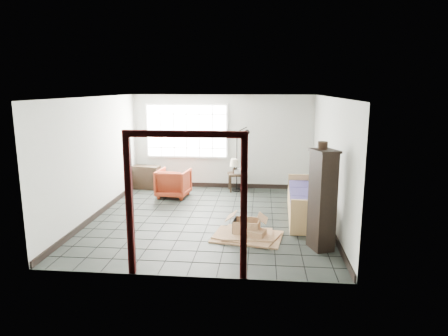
# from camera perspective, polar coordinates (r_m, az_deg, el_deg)

# --- Properties ---
(ground) EXTENTS (5.50, 5.50, 0.00)m
(ground) POSITION_cam_1_polar(r_m,az_deg,el_deg) (8.76, -1.99, -7.15)
(ground) COLOR black
(ground) RESTS_ON ground
(room_shell) EXTENTS (5.02, 5.52, 2.61)m
(room_shell) POSITION_cam_1_polar(r_m,az_deg,el_deg) (8.41, -2.04, 3.82)
(room_shell) COLOR #B0B4AC
(room_shell) RESTS_ON ground
(window_panel) EXTENTS (2.32, 0.08, 1.52)m
(window_panel) POSITION_cam_1_polar(r_m,az_deg,el_deg) (11.19, -5.35, 5.29)
(window_panel) COLOR silver
(window_panel) RESTS_ON ground
(doorway_trim) EXTENTS (1.80, 0.08, 2.20)m
(doorway_trim) POSITION_cam_1_polar(r_m,az_deg,el_deg) (5.81, -5.52, -2.70)
(doorway_trim) COLOR #3A0D0D
(doorway_trim) RESTS_ON ground
(futon_sofa) EXTENTS (0.98, 2.37, 1.04)m
(futon_sofa) POSITION_cam_1_polar(r_m,az_deg,el_deg) (8.91, 12.60, -4.59)
(futon_sofa) COLOR olive
(futon_sofa) RESTS_ON ground
(armchair) EXTENTS (0.85, 0.81, 0.80)m
(armchair) POSITION_cam_1_polar(r_m,az_deg,el_deg) (10.41, -7.23, -1.94)
(armchair) COLOR maroon
(armchair) RESTS_ON ground
(side_table) EXTENTS (0.52, 0.52, 0.49)m
(side_table) POSITION_cam_1_polar(r_m,az_deg,el_deg) (10.92, 1.77, -1.21)
(side_table) COLOR black
(side_table) RESTS_ON ground
(table_lamp) EXTENTS (0.26, 0.26, 0.40)m
(table_lamp) POSITION_cam_1_polar(r_m,az_deg,el_deg) (10.85, 1.51, 0.68)
(table_lamp) COLOR black
(table_lamp) RESTS_ON side_table
(projector) EXTENTS (0.35, 0.31, 0.11)m
(projector) POSITION_cam_1_polar(r_m,az_deg,el_deg) (10.96, 2.12, -0.41)
(projector) COLOR silver
(projector) RESTS_ON side_table
(floor_lamp) EXTENTS (0.53, 0.34, 1.77)m
(floor_lamp) POSITION_cam_1_polar(r_m,az_deg,el_deg) (10.79, 2.54, 1.57)
(floor_lamp) COLOR black
(floor_lamp) RESTS_ON ground
(console_shelf) EXTENTS (0.87, 0.43, 0.65)m
(console_shelf) POSITION_cam_1_polar(r_m,az_deg,el_deg) (11.39, -11.21, -1.30)
(console_shelf) COLOR black
(console_shelf) RESTS_ON ground
(tall_shelf) EXTENTS (0.52, 0.58, 1.77)m
(tall_shelf) POSITION_cam_1_polar(r_m,az_deg,el_deg) (7.10, 13.87, -4.37)
(tall_shelf) COLOR black
(tall_shelf) RESTS_ON ground
(pot) EXTENTS (0.21, 0.21, 0.13)m
(pot) POSITION_cam_1_polar(r_m,az_deg,el_deg) (6.97, 13.92, 3.16)
(pot) COLOR black
(pot) RESTS_ON tall_shelf
(open_box) EXTENTS (0.82, 0.46, 0.44)m
(open_box) POSITION_cam_1_polar(r_m,az_deg,el_deg) (7.72, 3.24, -8.51)
(open_box) COLOR brown
(open_box) RESTS_ON ground
(cardboard_pile) EXTENTS (1.41, 1.17, 0.19)m
(cardboard_pile) POSITION_cam_1_polar(r_m,az_deg,el_deg) (7.67, 3.48, -9.56)
(cardboard_pile) COLOR brown
(cardboard_pile) RESTS_ON ground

